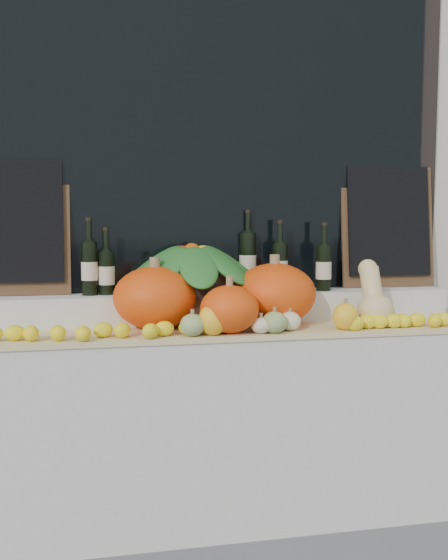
# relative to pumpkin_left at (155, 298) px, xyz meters

# --- Properties ---
(storefront_facade) EXTENTS (7.00, 0.94, 4.50)m
(storefront_facade) POSITION_rel_pumpkin_left_xyz_m (0.30, 0.75, 1.20)
(storefront_facade) COLOR beige
(storefront_facade) RESTS_ON ground
(display_sill) EXTENTS (2.30, 0.55, 0.88)m
(display_sill) POSITION_rel_pumpkin_left_xyz_m (0.30, 0.03, -0.60)
(display_sill) COLOR silver
(display_sill) RESTS_ON ground
(rear_tier) EXTENTS (2.30, 0.25, 0.16)m
(rear_tier) POSITION_rel_pumpkin_left_xyz_m (0.30, 0.18, -0.08)
(rear_tier) COLOR silver
(rear_tier) RESTS_ON display_sill
(straw_bedding) EXTENTS (2.10, 0.32, 0.02)m
(straw_bedding) POSITION_rel_pumpkin_left_xyz_m (0.30, -0.09, -0.15)
(straw_bedding) COLOR tan
(straw_bedding) RESTS_ON display_sill
(pumpkin_left) EXTENTS (0.43, 0.43, 0.28)m
(pumpkin_left) POSITION_rel_pumpkin_left_xyz_m (0.00, 0.00, 0.00)
(pumpkin_left) COLOR #F34E0C
(pumpkin_left) RESTS_ON straw_bedding
(pumpkin_right) EXTENTS (0.38, 0.38, 0.28)m
(pumpkin_right) POSITION_rel_pumpkin_left_xyz_m (0.55, 0.00, 0.00)
(pumpkin_right) COLOR #F34E0C
(pumpkin_right) RESTS_ON straw_bedding
(pumpkin_center) EXTENTS (0.28, 0.28, 0.20)m
(pumpkin_center) POSITION_rel_pumpkin_left_xyz_m (0.30, -0.17, -0.04)
(pumpkin_center) COLOR #F34E0C
(pumpkin_center) RESTS_ON straw_bedding
(butternut_squash) EXTENTS (0.16, 0.22, 0.30)m
(butternut_squash) POSITION_rel_pumpkin_left_xyz_m (0.99, -0.10, -0.02)
(butternut_squash) COLOR #E8CD88
(butternut_squash) RESTS_ON straw_bedding
(decorative_gourds) EXTENTS (0.79, 0.15, 0.16)m
(decorative_gourds) POSITION_rel_pumpkin_left_xyz_m (0.44, -0.20, -0.08)
(decorative_gourds) COLOR #356B20
(decorative_gourds) RESTS_ON straw_bedding
(lemon_heap) EXTENTS (2.20, 0.16, 0.06)m
(lemon_heap) POSITION_rel_pumpkin_left_xyz_m (0.30, -0.20, -0.11)
(lemon_heap) COLOR yellow
(lemon_heap) RESTS_ON straw_bedding
(produce_bowl) EXTENTS (0.67, 0.67, 0.25)m
(produce_bowl) POSITION_rel_pumpkin_left_xyz_m (0.19, 0.17, 0.12)
(produce_bowl) COLOR black
(produce_bowl) RESTS_ON rear_tier
(wine_bottle_far_left) EXTENTS (0.08, 0.08, 0.36)m
(wine_bottle_far_left) POSITION_rel_pumpkin_left_xyz_m (-0.28, 0.18, 0.12)
(wine_bottle_far_left) COLOR black
(wine_bottle_far_left) RESTS_ON rear_tier
(wine_bottle_near_left) EXTENTS (0.08, 0.08, 0.31)m
(wine_bottle_near_left) POSITION_rel_pumpkin_left_xyz_m (-0.21, 0.19, 0.10)
(wine_bottle_near_left) COLOR black
(wine_bottle_near_left) RESTS_ON rear_tier
(wine_bottle_tall) EXTENTS (0.08, 0.08, 0.39)m
(wine_bottle_tall) POSITION_rel_pumpkin_left_xyz_m (0.48, 0.25, 0.14)
(wine_bottle_tall) COLOR black
(wine_bottle_tall) RESTS_ON rear_tier
(wine_bottle_near_right) EXTENTS (0.08, 0.08, 0.34)m
(wine_bottle_near_right) POSITION_rel_pumpkin_left_xyz_m (0.63, 0.18, 0.12)
(wine_bottle_near_right) COLOR black
(wine_bottle_near_right) RESTS_ON rear_tier
(wine_bottle_far_right) EXTENTS (0.08, 0.08, 0.33)m
(wine_bottle_far_right) POSITION_rel_pumpkin_left_xyz_m (0.84, 0.14, 0.11)
(wine_bottle_far_right) COLOR black
(wine_bottle_far_right) RESTS_ON rear_tier
(chalkboard_left) EXTENTS (0.50, 0.10, 0.62)m
(chalkboard_left) POSITION_rel_pumpkin_left_xyz_m (-0.62, 0.24, 0.32)
(chalkboard_left) COLOR #4C331E
(chalkboard_left) RESTS_ON rear_tier
(chalkboard_right) EXTENTS (0.50, 0.10, 0.62)m
(chalkboard_right) POSITION_rel_pumpkin_left_xyz_m (1.22, 0.24, 0.32)
(chalkboard_right) COLOR #4C331E
(chalkboard_right) RESTS_ON rear_tier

